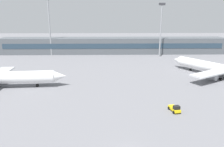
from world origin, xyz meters
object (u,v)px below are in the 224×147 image
Objects in this scene: floodlight_tower_east at (49,23)px; baggage_tug_yellow at (175,109)px; airplane_mid at (220,69)px; floodlight_tower_west at (161,26)px.

baggage_tug_yellow is at bearing -58.09° from floodlight_tower_east.
floodlight_tower_west reaches higher than airplane_mid.
baggage_tug_yellow is 0.13× the size of floodlight_tower_east.
airplane_mid is at bearing -33.65° from floodlight_tower_east.
baggage_tug_yellow is 90.15m from floodlight_tower_east.
floodlight_tower_east reaches higher than baggage_tug_yellow.
floodlight_tower_west is 59.50m from floodlight_tower_east.
baggage_tug_yellow is at bearing -100.08° from floodlight_tower_west.
airplane_mid is 1.38× the size of floodlight_tower_west.
floodlight_tower_west is at bearing 105.78° from airplane_mid.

